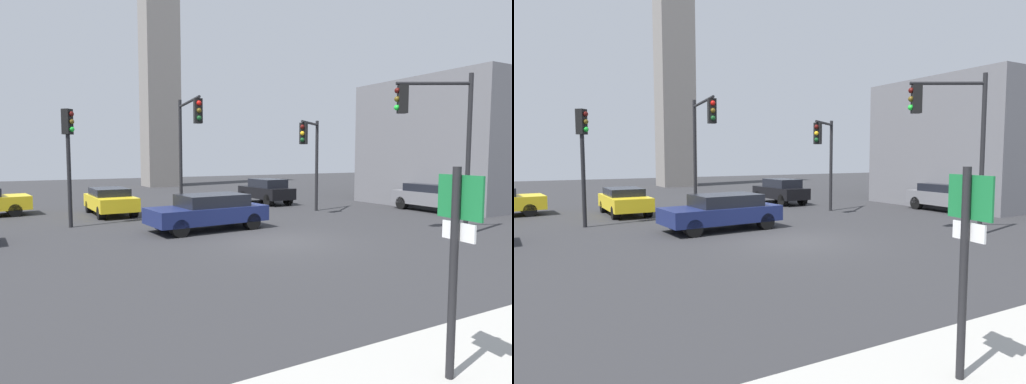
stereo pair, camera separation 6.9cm
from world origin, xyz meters
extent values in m
plane|color=#2D2D30|center=(0.00, 0.00, 0.00)|extent=(88.02, 88.02, 0.00)
cylinder|color=black|center=(-3.15, -9.12, 1.46)|extent=(0.10, 0.10, 2.62)
cube|color=#197238|center=(-3.09, -9.13, 2.40)|extent=(0.13, 0.67, 0.54)
cube|color=white|center=(-3.09, -9.13, 1.98)|extent=(0.10, 0.49, 0.22)
cylinder|color=black|center=(-5.67, 6.51, 2.36)|extent=(0.16, 0.16, 4.73)
cube|color=black|center=(-5.67, 6.51, 4.23)|extent=(0.45, 0.45, 1.00)
sphere|color=#4C0F0C|center=(-5.52, 6.37, 4.53)|extent=(0.20, 0.20, 0.20)
sphere|color=#594714|center=(-5.52, 6.37, 4.23)|extent=(0.20, 0.20, 0.20)
sphere|color=green|center=(-5.52, 6.37, 3.93)|extent=(0.20, 0.20, 0.20)
cylinder|color=black|center=(6.66, -2.40, 2.91)|extent=(0.16, 0.16, 5.81)
cylinder|color=black|center=(5.51, -1.73, 5.45)|extent=(2.37, 1.43, 0.12)
cube|color=black|center=(4.58, -1.20, 4.90)|extent=(0.44, 0.44, 1.00)
sphere|color=#4C0F0C|center=(4.40, -1.10, 5.20)|extent=(0.20, 0.20, 0.20)
sphere|color=#594714|center=(4.40, -1.10, 4.90)|extent=(0.20, 0.20, 0.20)
sphere|color=green|center=(4.40, -1.10, 4.60)|extent=(0.20, 0.20, 0.20)
cylinder|color=black|center=(6.26, 5.99, 2.34)|extent=(0.16, 0.16, 4.68)
cylinder|color=black|center=(5.21, 5.19, 4.47)|extent=(2.16, 1.70, 0.12)
cube|color=black|center=(4.37, 4.54, 3.92)|extent=(0.45, 0.45, 1.00)
sphere|color=#4C0F0C|center=(4.21, 4.42, 4.22)|extent=(0.20, 0.20, 0.20)
sphere|color=yellow|center=(4.21, 4.42, 3.92)|extent=(0.20, 0.20, 0.20)
sphere|color=#14471E|center=(4.21, 4.42, 3.62)|extent=(0.20, 0.20, 0.20)
cylinder|color=black|center=(-0.40, 8.12, 2.79)|extent=(0.16, 0.16, 5.57)
cylinder|color=black|center=(-0.69, 6.19, 5.25)|extent=(0.69, 3.88, 0.12)
cube|color=black|center=(-0.94, 4.51, 4.70)|extent=(0.36, 0.36, 1.00)
sphere|color=red|center=(-0.97, 4.31, 5.00)|extent=(0.20, 0.20, 0.20)
sphere|color=#594714|center=(-0.97, 4.31, 4.70)|extent=(0.20, 0.20, 0.20)
sphere|color=#14471E|center=(-0.97, 4.31, 4.40)|extent=(0.20, 0.20, 0.20)
cube|color=black|center=(5.70, 10.24, 0.67)|extent=(1.77, 3.99, 0.65)
cube|color=black|center=(5.71, 10.05, 1.22)|extent=(1.52, 2.25, 0.54)
cylinder|color=black|center=(4.98, 11.56, 0.35)|extent=(0.32, 0.70, 0.69)
cylinder|color=black|center=(6.33, 11.61, 0.35)|extent=(0.32, 0.70, 0.69)
cylinder|color=black|center=(5.07, 8.88, 0.35)|extent=(0.32, 0.70, 0.69)
cylinder|color=black|center=(6.42, 8.93, 0.35)|extent=(0.32, 0.70, 0.69)
cube|color=navy|center=(-1.12, 3.24, 0.62)|extent=(4.64, 2.35, 0.60)
cube|color=black|center=(-0.89, 3.26, 1.14)|extent=(2.64, 1.96, 0.50)
cylinder|color=black|center=(-2.58, 2.30, 0.32)|extent=(0.67, 0.41, 0.65)
cylinder|color=black|center=(-2.71, 3.95, 0.32)|extent=(0.67, 0.41, 0.65)
cylinder|color=black|center=(0.47, 2.53, 0.32)|extent=(0.67, 0.41, 0.65)
cylinder|color=black|center=(0.35, 4.18, 0.32)|extent=(0.67, 0.41, 0.65)
cube|color=yellow|center=(-3.49, 9.61, 0.62)|extent=(1.88, 4.16, 0.63)
cube|color=black|center=(-3.49, 9.82, 1.10)|extent=(1.62, 2.34, 0.40)
cylinder|color=black|center=(-2.72, 8.23, 0.30)|extent=(0.33, 0.61, 0.61)
cylinder|color=black|center=(-4.18, 8.19, 0.30)|extent=(0.33, 0.61, 0.61)
cylinder|color=black|center=(-2.79, 11.03, 0.30)|extent=(0.33, 0.61, 0.61)
cylinder|color=black|center=(-4.25, 10.99, 0.30)|extent=(0.33, 0.61, 0.61)
cube|color=slate|center=(11.39, 2.83, 0.67)|extent=(1.89, 4.16, 0.67)
cube|color=black|center=(11.40, 3.04, 1.19)|extent=(1.62, 2.35, 0.44)
cylinder|color=black|center=(12.06, 1.41, 0.34)|extent=(0.34, 0.69, 0.67)
cylinder|color=black|center=(10.62, 1.47, 0.34)|extent=(0.34, 0.69, 0.67)
cylinder|color=black|center=(12.16, 4.20, 0.34)|extent=(0.34, 0.69, 0.67)
cylinder|color=black|center=(10.72, 4.25, 0.34)|extent=(0.34, 0.69, 0.67)
cylinder|color=black|center=(-7.77, 12.84, 0.30)|extent=(0.64, 0.44, 0.61)
cylinder|color=black|center=(-7.57, 11.16, 0.30)|extent=(0.64, 0.44, 0.61)
cube|color=slate|center=(18.64, 4.41, 3.57)|extent=(14.35, 8.95, 7.14)
cube|color=gray|center=(4.86, 28.14, 12.20)|extent=(3.06, 3.06, 24.40)
camera|label=1|loc=(-7.83, -12.53, 2.90)|focal=31.04mm
camera|label=2|loc=(-7.77, -12.57, 2.90)|focal=31.04mm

